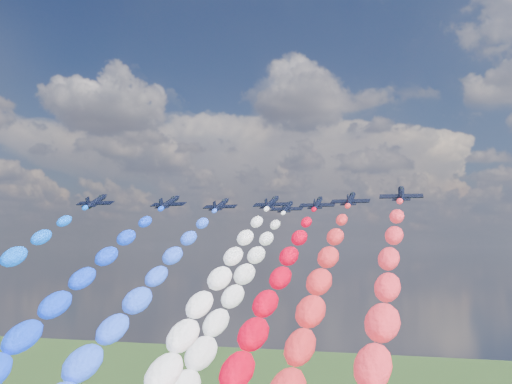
% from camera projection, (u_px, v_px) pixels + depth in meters
% --- Properties ---
extents(jet_0, '(8.97, 11.71, 6.20)m').
position_uv_depth(jet_0, '(96.00, 201.00, 141.32)').
color(jet_0, black).
extents(jet_1, '(8.81, 11.60, 6.20)m').
position_uv_depth(jet_1, '(169.00, 203.00, 145.29)').
color(jet_1, black).
extents(trail_1, '(6.22, 107.57, 58.78)m').
position_uv_depth(trail_1, '(6.00, 371.00, 90.36)').
color(trail_1, '#0E38EA').
extents(jet_2, '(8.65, 11.49, 6.20)m').
position_uv_depth(jet_2, '(221.00, 205.00, 153.64)').
color(jet_2, black).
extents(trail_2, '(6.22, 107.57, 58.78)m').
position_uv_depth(trail_2, '(100.00, 361.00, 98.71)').
color(trail_2, blue).
extents(jet_3, '(8.80, 11.59, 6.20)m').
position_uv_depth(jet_3, '(272.00, 203.00, 145.89)').
color(jet_3, black).
extents(trail_3, '(6.22, 107.57, 58.78)m').
position_uv_depth(trail_3, '(171.00, 371.00, 90.96)').
color(trail_3, white).
extents(jet_4, '(8.39, 11.30, 6.20)m').
position_uv_depth(jet_4, '(287.00, 207.00, 162.66)').
color(jet_4, black).
extents(trail_4, '(6.22, 107.57, 58.78)m').
position_uv_depth(trail_4, '(211.00, 351.00, 107.73)').
color(trail_4, white).
extents(jet_5, '(8.38, 11.29, 6.20)m').
position_uv_depth(jet_5, '(318.00, 203.00, 147.67)').
color(jet_5, black).
extents(trail_5, '(6.22, 107.57, 58.78)m').
position_uv_depth(trail_5, '(246.00, 368.00, 92.74)').
color(trail_5, red).
extents(jet_6, '(8.27, 11.21, 6.20)m').
position_uv_depth(jet_6, '(351.00, 199.00, 135.19)').
color(jet_6, black).
extents(jet_7, '(8.89, 11.66, 6.20)m').
position_uv_depth(jet_7, '(401.00, 194.00, 121.73)').
color(jet_7, black).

